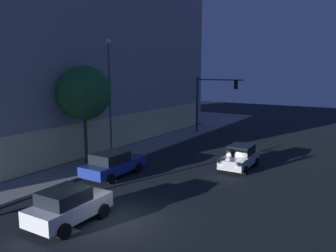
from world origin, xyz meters
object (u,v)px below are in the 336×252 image
traffic_light_far_corner (211,95)px  car_silver (240,157)px  car_blue (113,164)px  modern_building (39,45)px  car_white (68,206)px  sidewalk_tree (84,93)px  street_lamp_sidewalk (110,87)px

traffic_light_far_corner → car_silver: 13.50m
car_blue → modern_building: bearing=67.6°
modern_building → traffic_light_far_corner: bearing=-52.6°
traffic_light_far_corner → car_blue: size_ratio=1.32×
modern_building → traffic_light_far_corner: modern_building is taller
traffic_light_far_corner → car_white: traffic_light_far_corner is taller
sidewalk_tree → car_white: size_ratio=1.81×
traffic_light_far_corner → sidewalk_tree: bearing=170.1°
modern_building → car_white: (-12.86, -18.03, -8.73)m
traffic_light_far_corner → modern_building: bearing=127.4°
car_silver → street_lamp_sidewalk: bearing=109.9°
modern_building → street_lamp_sidewalk: bearing=-104.7°
street_lamp_sidewalk → car_silver: bearing=-70.1°
street_lamp_sidewalk → car_white: 12.31m
modern_building → car_silver: (0.19, -21.63, -8.79)m
car_white → car_silver: 13.54m
modern_building → sidewalk_tree: modern_building is taller
street_lamp_sidewalk → car_white: street_lamp_sidewalk is taller
modern_building → car_blue: bearing=-112.4°
sidewalk_tree → car_white: sidewalk_tree is taller
modern_building → car_blue: 18.39m
traffic_light_far_corner → sidewalk_tree: (-16.15, 2.83, 1.02)m
street_lamp_sidewalk → car_blue: bearing=-137.4°
car_blue → car_silver: size_ratio=1.12×
car_white → sidewalk_tree: bearing=40.5°
street_lamp_sidewalk → car_silver: (3.40, -9.40, -5.05)m
modern_building → car_blue: (-6.16, -14.94, -8.77)m
sidewalk_tree → car_silver: bearing=-62.0°
street_lamp_sidewalk → sidewalk_tree: 2.16m
car_white → street_lamp_sidewalk: bearing=31.0°
traffic_light_far_corner → street_lamp_sidewalk: street_lamp_sidewalk is taller
sidewalk_tree → street_lamp_sidewalk: bearing=-20.4°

